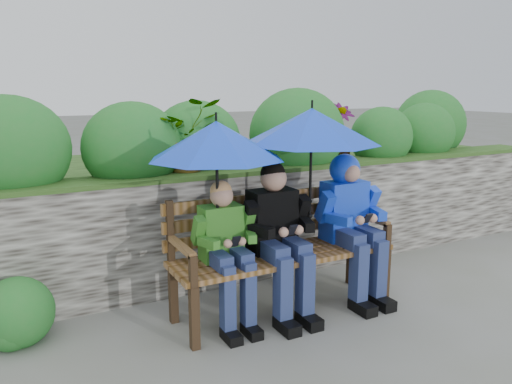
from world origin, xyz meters
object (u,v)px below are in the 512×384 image
boy_middle (279,232)px  umbrella_left (216,140)px  boy_left (226,245)px  umbrella_right (312,126)px  boy_right (351,215)px  park_bench (279,244)px

boy_middle → umbrella_left: umbrella_left is taller
boy_middle → boy_left: bearing=178.5°
umbrella_left → umbrella_right: (0.79, -0.02, 0.07)m
boy_left → boy_right: (1.13, 0.00, 0.10)m
boy_right → boy_left: bearing=-180.0°
park_bench → umbrella_right: umbrella_right is taller
park_bench → boy_middle: bearing=-122.6°
boy_left → boy_right: 1.14m
umbrella_left → park_bench: bearing=3.9°
park_bench → boy_left: (-0.49, -0.08, 0.08)m
umbrella_right → umbrella_left: bearing=178.9°
umbrella_left → umbrella_right: 0.79m
park_bench → umbrella_left: 1.01m
boy_left → boy_middle: boy_middle is taller
park_bench → umbrella_right: bearing=-12.0°
park_bench → boy_left: boy_left is taller
park_bench → boy_middle: (-0.06, -0.09, 0.13)m
boy_left → boy_middle: size_ratio=0.91×
park_bench → boy_left: bearing=-170.8°
park_bench → umbrella_left: bearing=-176.1°
park_bench → umbrella_left: umbrella_left is taller
park_bench → boy_right: boy_right is taller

